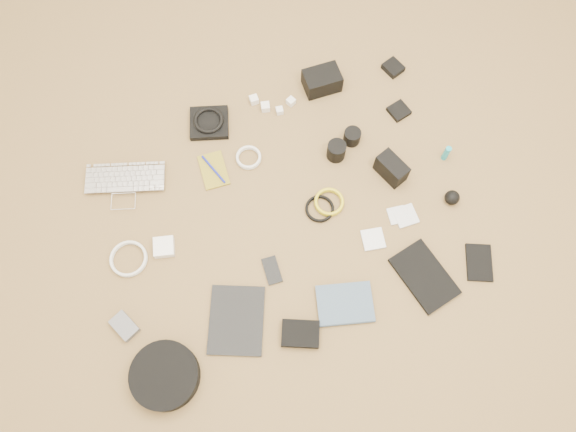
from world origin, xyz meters
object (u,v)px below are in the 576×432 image
object	(u,v)px
laptop	(125,189)
tablet	(236,320)
phone	(272,270)
headphone_case	(165,376)
dslr_camera	(322,81)
paperback	(348,325)

from	to	relation	value
laptop	tablet	xyz separation A→B (m)	(0.23, -0.62, -0.01)
phone	tablet	bearing A→B (deg)	-141.02
phone	headphone_case	distance (m)	0.51
tablet	phone	distance (m)	0.22
dslr_camera	phone	size ratio (longest dim) A/B	1.42
laptop	phone	distance (m)	0.64
dslr_camera	paperback	xyz separation A→B (m)	(-0.28, -0.93, -0.03)
tablet	headphone_case	world-z (taller)	headphone_case
tablet	phone	size ratio (longest dim) A/B	2.39
laptop	phone	bearing A→B (deg)	-32.20
tablet	paperback	size ratio (longest dim) A/B	1.25
dslr_camera	headphone_case	xyz separation A→B (m)	(-0.91, -0.88, -0.01)
phone	paperback	xyz separation A→B (m)	(0.18, -0.28, 0.01)
laptop	phone	size ratio (longest dim) A/B	2.96
laptop	headphone_case	world-z (taller)	headphone_case
tablet	phone	bearing A→B (deg)	57.87
phone	headphone_case	bearing A→B (deg)	-150.42
headphone_case	phone	bearing A→B (deg)	25.62
tablet	phone	xyz separation A→B (m)	(0.18, 0.12, -0.00)
phone	headphone_case	size ratio (longest dim) A/B	0.44
tablet	dslr_camera	bearing A→B (deg)	73.80
dslr_camera	phone	world-z (taller)	dslr_camera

